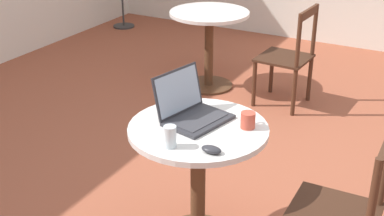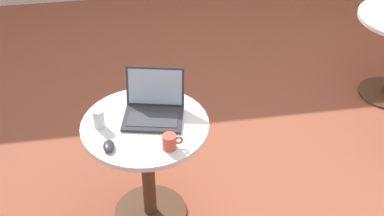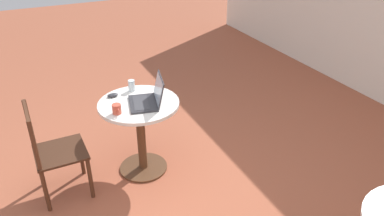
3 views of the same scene
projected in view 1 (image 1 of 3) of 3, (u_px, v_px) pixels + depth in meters
ground_plane at (246, 179)px, 3.62m from camera, size 16.00×16.00×0.00m
cafe_table_near at (198, 161)px, 2.81m from camera, size 0.72×0.72×0.73m
cafe_table_mid at (209, 33)px, 4.90m from camera, size 0.72×0.72×0.73m
chair_near_front at (343, 216)px, 2.53m from camera, size 0.43×0.43×0.88m
chair_mid_front at (289, 58)px, 4.56m from camera, size 0.44×0.44×0.88m
laptop at (192, 111)px, 2.78m from camera, size 0.39×0.36×0.25m
mouse at (211, 149)px, 2.48m from camera, size 0.06×0.10×0.03m
mug at (248, 120)px, 2.70m from camera, size 0.11×0.07×0.08m
drinking_glass at (170, 137)px, 2.51m from camera, size 0.06×0.06×0.11m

